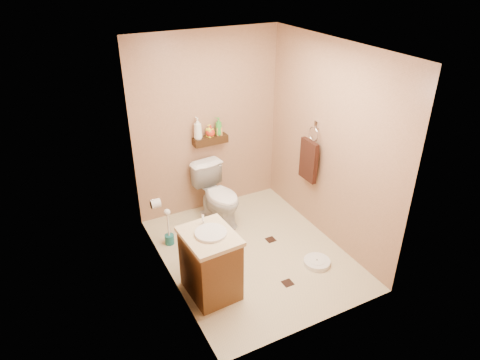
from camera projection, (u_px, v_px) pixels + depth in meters
ground at (252, 253)px, 5.12m from camera, size 2.50×2.50×0.00m
wall_back at (207, 125)px, 5.53m from camera, size 2.00×0.04×2.40m
wall_front at (326, 221)px, 3.57m from camera, size 2.00×0.04×2.40m
wall_left at (164, 184)px, 4.15m from camera, size 0.04×2.50×2.40m
wall_right at (329, 145)px, 4.95m from camera, size 0.04×2.50×2.40m
ceiling at (256, 47)px, 3.98m from camera, size 2.00×2.50×0.02m
wall_shelf at (210, 140)px, 5.55m from camera, size 0.46×0.14×0.10m
floor_accents at (255, 253)px, 5.11m from camera, size 1.31×1.33×0.01m
toilet at (218, 195)px, 5.57m from camera, size 0.52×0.80×0.76m
vanity at (210, 263)px, 4.37m from camera, size 0.53×0.63×0.85m
bathroom_scale at (317, 262)px, 4.92m from camera, size 0.35×0.35×0.06m
toilet_brush at (169, 232)px, 5.20m from camera, size 0.11×0.11×0.50m
towel_ring at (309, 159)px, 5.24m from camera, size 0.12×0.30×0.76m
toilet_paper at (155, 204)px, 4.97m from camera, size 0.12×0.11×0.12m
bottle_a at (198, 128)px, 5.39m from camera, size 0.12×0.12×0.28m
bottle_b at (210, 131)px, 5.49m from camera, size 0.10×0.09×0.17m
bottle_c at (210, 131)px, 5.49m from camera, size 0.17×0.17×0.16m
bottle_d at (219, 126)px, 5.52m from camera, size 0.13×0.13×0.24m
bottle_e at (219, 129)px, 5.54m from camera, size 0.09×0.09×0.16m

